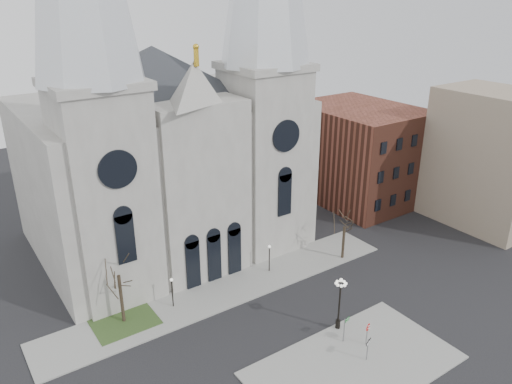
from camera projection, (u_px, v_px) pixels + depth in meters
ground at (290, 347)px, 44.93m from camera, size 160.00×160.00×0.00m
sidewalk_near at (354, 365)px, 42.67m from camera, size 18.00×10.00×0.14m
sidewalk_far at (227, 290)px, 53.27m from camera, size 40.00×6.00×0.14m
grass_patch at (124, 321)px, 48.25m from camera, size 6.00×5.00×0.18m
cathedral at (167, 100)px, 55.29m from camera, size 33.00×26.66×54.00m
bg_building_brick at (358, 153)px, 74.76m from camera, size 14.00×18.00×14.00m
bg_building_tan at (489, 159)px, 66.02m from camera, size 10.00×14.00×18.00m
tree_left at (118, 272)px, 46.16m from camera, size 3.20×3.20×7.50m
tree_right at (345, 225)px, 57.95m from camera, size 3.20×3.20×6.00m
ped_lamp_left at (172, 288)px, 49.64m from camera, size 0.32×0.32×3.26m
ped_lamp_right at (269, 254)px, 55.94m from camera, size 0.32×0.32×3.26m
stop_sign at (367, 329)px, 44.45m from camera, size 0.84×0.11×2.32m
globe_lamp at (340, 297)px, 45.98m from camera, size 1.28×1.28×5.44m
one_way_sign at (368, 346)px, 42.67m from camera, size 0.90×0.38×2.16m
street_name_sign at (345, 328)px, 45.01m from camera, size 0.75×0.25×2.41m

